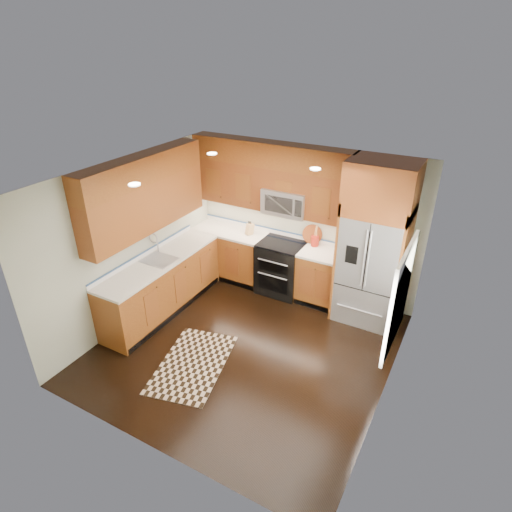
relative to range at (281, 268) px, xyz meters
The scene contains 16 objects.
ground 1.75m from the range, 81.47° to the right, with size 4.00×4.00×0.00m, color black.
wall_back 0.93m from the range, 53.04° to the left, with size 4.00×0.02×2.60m, color beige.
wall_left 2.56m from the range, 136.38° to the right, with size 0.02×4.00×2.60m, color beige.
wall_right 2.92m from the range, 36.55° to the right, with size 0.02×4.00×2.60m, color beige.
window 2.83m from the range, 33.39° to the right, with size 0.04×1.10×1.30m.
base_cabinets 1.25m from the range, 141.90° to the right, with size 2.85×3.00×0.90m.
countertop 1.16m from the range, 142.09° to the right, with size 2.86×3.01×0.04m.
upper_cabinets 1.89m from the range, 147.22° to the right, with size 2.85×3.00×1.15m.
range is the anchor object (origin of this frame).
microwave 1.20m from the range, 90.19° to the left, with size 0.76×0.40×0.42m.
refrigerator 1.76m from the range, ahead, with size 0.98×0.75×2.60m.
sink_faucet 2.13m from the range, 135.87° to the right, with size 0.54×0.44×0.37m.
rug 2.40m from the range, 95.64° to the right, with size 0.87×1.45×0.01m, color black.
knife_block 0.88m from the range, behind, with size 0.13×0.15×0.25m.
utensil_crock 0.82m from the range, 20.57° to the left, with size 0.15×0.15×0.38m.
cutting_board 0.71m from the range, 31.74° to the left, with size 0.34×0.34×0.02m, color brown.
Camera 1 is at (2.53, -4.29, 4.17)m, focal length 30.00 mm.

